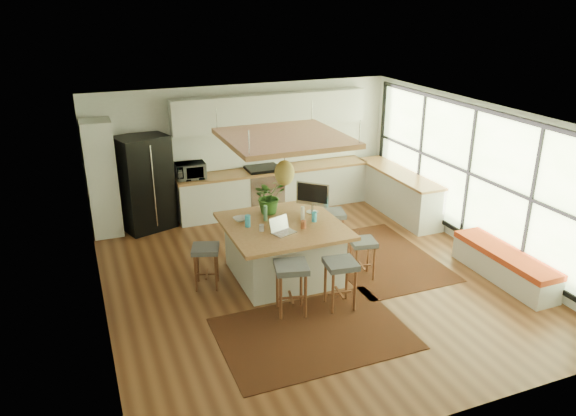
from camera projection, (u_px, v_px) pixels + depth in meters
name	position (u px, v px, depth m)	size (l,w,h in m)	color
floor	(310.00, 278.00, 9.13)	(7.00, 7.00, 0.00)	#4F2916
ceiling	(313.00, 117.00, 8.16)	(7.00, 7.00, 0.00)	white
wall_back	(244.00, 148.00, 11.67)	(6.50, 6.50, 0.00)	silver
wall_front	(451.00, 314.00, 5.62)	(6.50, 6.50, 0.00)	silver
wall_left	(95.00, 233.00, 7.52)	(7.00, 7.00, 0.00)	silver
wall_right	(478.00, 178.00, 9.77)	(7.00, 7.00, 0.00)	silver
window_wall	(477.00, 176.00, 9.74)	(0.10, 6.20, 2.60)	black
pantry	(102.00, 179.00, 10.46)	(0.55, 0.60, 2.25)	beige
back_counter_base	(274.00, 190.00, 11.92)	(4.20, 0.60, 0.88)	beige
back_counter_top	(274.00, 170.00, 11.75)	(4.24, 0.64, 0.05)	brown
backsplash	(269.00, 146.00, 11.85)	(4.20, 0.02, 0.80)	white
upper_cabinets	(271.00, 111.00, 11.42)	(4.20, 0.34, 0.70)	beige
range	(263.00, 189.00, 11.81)	(0.76, 0.62, 1.00)	#A5A5AA
right_counter_base	(398.00, 193.00, 11.72)	(0.60, 2.50, 0.88)	beige
right_counter_top	(400.00, 173.00, 11.55)	(0.64, 2.54, 0.05)	brown
window_bench	(504.00, 265.00, 9.03)	(0.52, 2.00, 0.50)	beige
ceiling_panel	(284.00, 155.00, 8.63)	(1.86, 1.86, 0.80)	brown
rug_near	(313.00, 333.00, 7.64)	(2.60, 1.80, 0.01)	black
rug_right	(379.00, 258.00, 9.84)	(1.80, 2.60, 0.01)	black
fridge	(145.00, 184.00, 10.80)	(0.94, 0.74, 1.89)	black
island	(283.00, 250.00, 9.07)	(1.85, 1.85, 0.93)	brown
stool_near_left	(291.00, 291.00, 8.02)	(0.47, 0.47, 0.80)	#484A4F
stool_near_right	(340.00, 286.00, 8.18)	(0.45, 0.45, 0.76)	#484A4F
stool_right_front	(362.00, 258.00, 9.04)	(0.40, 0.40, 0.68)	#484A4F
stool_right_back	(331.00, 232.00, 10.02)	(0.45, 0.45, 0.76)	#484A4F
stool_left_side	(206.00, 266.00, 8.75)	(0.42, 0.42, 0.71)	#484A4F
laptop	(284.00, 226.00, 8.51)	(0.35, 0.37, 0.26)	#A5A5AA
monitor	(313.00, 198.00, 9.28)	(0.59, 0.21, 0.54)	#A5A5AA
microwave	(190.00, 169.00, 11.05)	(0.59, 0.33, 0.40)	#A5A5AA
island_plant	(269.00, 200.00, 9.29)	(0.54, 0.60, 0.47)	#1E4C19
island_bowl	(240.00, 219.00, 9.02)	(0.23, 0.23, 0.06)	white
island_bottle_0	(249.00, 221.00, 8.76)	(0.07, 0.07, 0.19)	#3ABAEA
island_bottle_1	(263.00, 226.00, 8.60)	(0.07, 0.07, 0.19)	silver
island_bottle_2	(305.00, 223.00, 8.69)	(0.07, 0.07, 0.19)	#A35736
island_bottle_3	(302.00, 215.00, 9.03)	(0.07, 0.07, 0.19)	white
island_bottle_4	(266.00, 215.00, 9.01)	(0.07, 0.07, 0.19)	#558D6D
island_bottle_5	(314.00, 216.00, 8.95)	(0.07, 0.07, 0.19)	#3ABAEA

